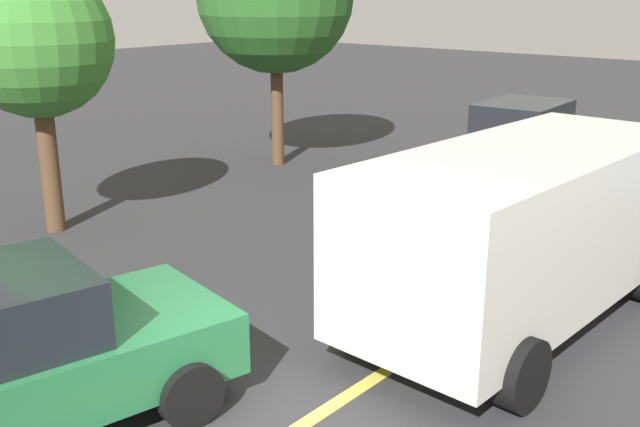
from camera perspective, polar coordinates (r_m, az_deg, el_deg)
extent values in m
plane|color=#2D2D30|center=(7.32, -0.87, -15.82)|extent=(80.00, 80.00, 0.00)
cube|color=#E0D14C|center=(9.50, 11.28, -8.00)|extent=(28.00, 0.16, 0.01)
cube|color=silver|center=(9.12, 15.50, -0.71)|extent=(5.28, 2.21, 1.82)
cube|color=black|center=(7.29, 8.07, -1.40)|extent=(0.23, 1.84, 0.80)
cylinder|color=black|center=(7.59, 15.36, -11.88)|extent=(0.77, 0.29, 0.76)
cylinder|color=black|center=(8.56, 3.39, -7.82)|extent=(0.77, 0.29, 0.76)
cylinder|color=black|center=(11.33, 14.86, -2.04)|extent=(0.77, 0.29, 0.76)
cube|color=red|center=(16.98, 15.55, 5.12)|extent=(4.61, 2.06, 0.65)
cube|color=black|center=(16.66, 15.44, 7.20)|extent=(2.26, 1.69, 0.65)
cylinder|color=black|center=(18.76, 14.71, 5.26)|extent=(0.65, 0.26, 0.64)
cylinder|color=black|center=(18.19, 19.85, 4.44)|extent=(0.65, 0.26, 0.64)
cylinder|color=black|center=(16.02, 10.49, 3.58)|extent=(0.65, 0.26, 0.64)
cylinder|color=black|center=(15.35, 16.39, 2.57)|extent=(0.65, 0.26, 0.64)
cube|color=#236B3D|center=(7.38, -23.50, -11.41)|extent=(4.47, 2.53, 0.63)
cylinder|color=black|center=(8.63, -15.59, -8.67)|extent=(0.67, 0.34, 0.64)
cylinder|color=black|center=(7.23, -10.01, -13.63)|extent=(0.67, 0.34, 0.64)
cylinder|color=#513823|center=(13.12, -20.26, 4.00)|extent=(0.32, 0.32, 2.50)
sphere|color=#387A2D|center=(12.86, -21.16, 12.39)|extent=(2.46, 2.46, 2.46)
cylinder|color=#513823|center=(17.15, -3.34, 8.57)|extent=(0.28, 0.28, 2.91)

